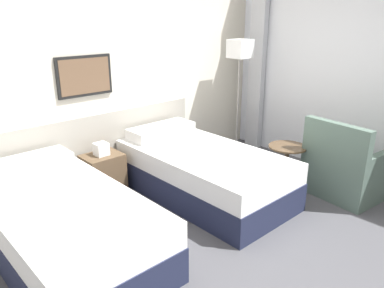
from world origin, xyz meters
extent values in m
plane|color=#47474C|center=(0.00, 0.00, 0.00)|extent=(16.00, 16.00, 0.00)
cube|color=beige|center=(0.00, 2.04, 1.35)|extent=(10.00, 0.06, 2.70)
cube|color=gray|center=(-0.47, 1.99, 0.44)|extent=(2.87, 0.04, 0.88)
cube|color=black|center=(-0.47, 1.99, 1.33)|extent=(0.64, 0.03, 0.44)
cube|color=brown|center=(-0.47, 1.98, 1.33)|extent=(0.58, 0.01, 0.38)
cube|color=#B7BAC1|center=(2.12, 1.66, 1.32)|extent=(0.10, 0.24, 2.64)
cube|color=#1E233D|center=(-1.30, 0.97, 0.16)|extent=(1.05, 1.99, 0.31)
cube|color=white|center=(-1.30, 0.97, 0.42)|extent=(1.04, 1.97, 0.22)
cube|color=white|center=(-1.30, 1.73, 0.60)|extent=(0.84, 0.34, 0.13)
cube|color=#1E233D|center=(0.36, 0.97, 0.16)|extent=(1.05, 1.99, 0.31)
cube|color=white|center=(0.36, 0.97, 0.42)|extent=(1.04, 1.97, 0.22)
cube|color=white|center=(0.36, 1.73, 0.60)|extent=(0.84, 0.34, 0.13)
cube|color=brown|center=(-0.47, 1.76, 0.24)|extent=(0.43, 0.34, 0.48)
cube|color=white|center=(-0.47, 1.76, 0.55)|extent=(0.14, 0.14, 0.14)
cylinder|color=#9E9993|center=(1.63, 1.59, 0.01)|extent=(0.24, 0.24, 0.02)
cylinder|color=#9E9993|center=(1.63, 1.59, 0.71)|extent=(0.02, 0.02, 1.39)
cube|color=white|center=(1.63, 1.59, 1.53)|extent=(0.27, 0.27, 0.25)
cylinder|color=brown|center=(1.23, 0.46, 0.01)|extent=(0.29, 0.29, 0.01)
cylinder|color=brown|center=(1.23, 0.46, 0.26)|extent=(0.05, 0.05, 0.48)
cylinder|color=brown|center=(1.23, 0.46, 0.51)|extent=(0.44, 0.44, 0.02)
cube|color=#4C6056|center=(1.59, -0.11, 0.21)|extent=(0.79, 0.85, 0.41)
cube|color=#4C6056|center=(1.29, -0.08, 0.65)|extent=(0.19, 0.78, 0.49)
cube|color=#4C6056|center=(1.55, -0.45, 0.50)|extent=(0.61, 0.16, 0.18)
cube|color=#4C6056|center=(1.63, 0.23, 0.50)|extent=(0.61, 0.16, 0.18)
camera|label=1|loc=(-2.38, -1.80, 1.98)|focal=35.00mm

